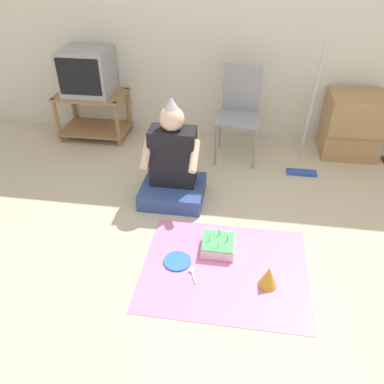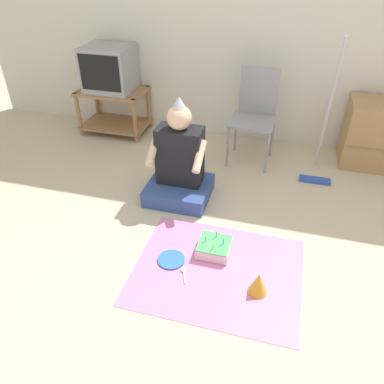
% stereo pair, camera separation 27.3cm
% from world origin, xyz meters
% --- Properties ---
extents(ground_plane, '(16.00, 16.00, 0.00)m').
position_xyz_m(ground_plane, '(0.00, 0.00, 0.00)').
color(ground_plane, beige).
extents(wall_back, '(6.40, 0.06, 2.55)m').
position_xyz_m(wall_back, '(0.00, 2.26, 1.27)').
color(wall_back, beige).
rests_on(wall_back, ground_plane).
extents(tv_stand, '(0.73, 0.48, 0.50)m').
position_xyz_m(tv_stand, '(-1.60, 1.98, 0.30)').
color(tv_stand, '#997047').
rests_on(tv_stand, ground_plane).
extents(tv, '(0.50, 0.46, 0.46)m').
position_xyz_m(tv, '(-1.60, 1.99, 0.73)').
color(tv, '#99999E').
rests_on(tv, tv_stand).
extents(folding_chair, '(0.43, 0.41, 0.90)m').
position_xyz_m(folding_chair, '(-0.01, 1.79, 0.51)').
color(folding_chair, gray).
rests_on(folding_chair, ground_plane).
extents(cardboard_box_stack, '(0.54, 0.46, 0.64)m').
position_xyz_m(cardboard_box_stack, '(1.13, 1.96, 0.33)').
color(cardboard_box_stack, '#A87F51').
rests_on(cardboard_box_stack, ground_plane).
extents(dust_mop, '(0.28, 0.34, 1.29)m').
position_xyz_m(dust_mop, '(0.64, 1.56, 0.38)').
color(dust_mop, '#2D4CB2').
rests_on(dust_mop, ground_plane).
extents(person_seated, '(0.53, 0.48, 0.90)m').
position_xyz_m(person_seated, '(-0.51, 0.93, 0.29)').
color(person_seated, '#334C8C').
rests_on(person_seated, ground_plane).
extents(party_cloth, '(1.13, 0.92, 0.01)m').
position_xyz_m(party_cloth, '(0.00, 0.13, 0.00)').
color(party_cloth, pink).
rests_on(party_cloth, ground_plane).
extents(birthday_cake, '(0.23, 0.23, 0.14)m').
position_xyz_m(birthday_cake, '(-0.06, 0.31, 0.05)').
color(birthday_cake, silver).
rests_on(birthday_cake, party_cloth).
extents(party_hat_blue, '(0.12, 0.12, 0.16)m').
position_xyz_m(party_hat_blue, '(0.29, 0.02, 0.08)').
color(party_hat_blue, gold).
rests_on(party_hat_blue, party_cloth).
extents(paper_plate, '(0.19, 0.19, 0.01)m').
position_xyz_m(paper_plate, '(-0.33, 0.15, 0.01)').
color(paper_plate, blue).
rests_on(paper_plate, party_cloth).
extents(plastic_spoon_near, '(0.07, 0.14, 0.01)m').
position_xyz_m(plastic_spoon_near, '(-0.22, 0.06, 0.01)').
color(plastic_spoon_near, white).
rests_on(plastic_spoon_near, party_cloth).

